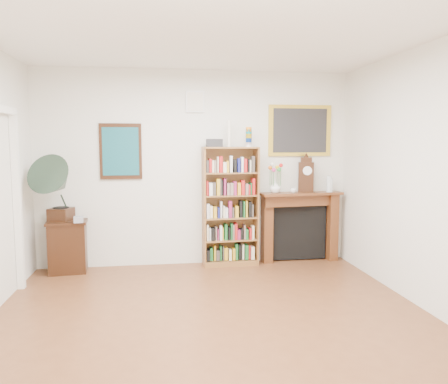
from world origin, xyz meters
The scene contains 15 objects.
room centered at (0.00, 0.00, 1.40)m, with size 4.51×5.01×2.81m.
door_casing centered at (-2.21, 1.20, 1.26)m, with size 0.08×1.02×2.17m.
teal_poster centered at (-1.05, 2.48, 1.65)m, with size 0.58×0.04×0.78m.
small_picture centered at (0.00, 2.48, 2.35)m, with size 0.26×0.04×0.30m.
gilt_painting centered at (1.55, 2.48, 1.95)m, with size 0.95×0.04×0.75m.
bookshelf centered at (0.49, 2.34, 0.96)m, with size 0.80×0.31×1.97m.
side_cabinet centered at (-1.78, 2.29, 0.36)m, with size 0.52×0.38×0.72m, color black.
fireplace centered at (1.55, 2.41, 0.61)m, with size 1.26×0.41×1.04m.
gramophone centered at (-1.86, 2.19, 1.23)m, with size 0.72×0.81×0.91m.
cd_stack centered at (-1.59, 2.14, 0.76)m, with size 0.12×0.12×0.08m, color #B1B2BE.
mantel_clock centered at (1.62, 2.38, 1.29)m, with size 0.24×0.17×0.51m.
flower_vase centered at (1.15, 2.35, 1.13)m, with size 0.16×0.16×0.17m, color white.
teacup centered at (1.41, 2.32, 1.08)m, with size 0.09×0.09×0.07m, color white.
bottle_left centered at (1.97, 2.34, 1.16)m, with size 0.07×0.07×0.24m, color silver.
bottle_right centered at (1.99, 2.34, 1.14)m, with size 0.06×0.06×0.20m, color silver.
Camera 1 is at (-0.51, -3.80, 1.76)m, focal length 35.00 mm.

